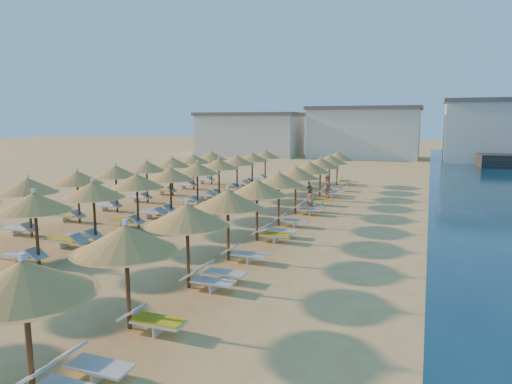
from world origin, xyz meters
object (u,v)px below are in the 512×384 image
at_px(parasol_row_east, 279,180).
at_px(parasol_row_west, 170,175).
at_px(beachgoer_b, 309,199).
at_px(beachgoer_c, 326,188).

xyz_separation_m(parasol_row_east, parasol_row_west, (-6.38, 0.00, 0.00)).
bearing_deg(beachgoer_b, parasol_row_west, -71.58).
relative_size(parasol_row_west, beachgoer_c, 19.70).
bearing_deg(beachgoer_b, parasol_row_east, -20.01).
height_order(parasol_row_east, parasol_row_west, same).
height_order(parasol_row_west, beachgoer_c, parasol_row_west).
bearing_deg(beachgoer_b, beachgoer_c, 168.00).
distance_m(parasol_row_east, beachgoer_b, 4.27).
height_order(parasol_row_west, beachgoer_b, parasol_row_west).
height_order(parasol_row_east, beachgoer_b, parasol_row_east).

